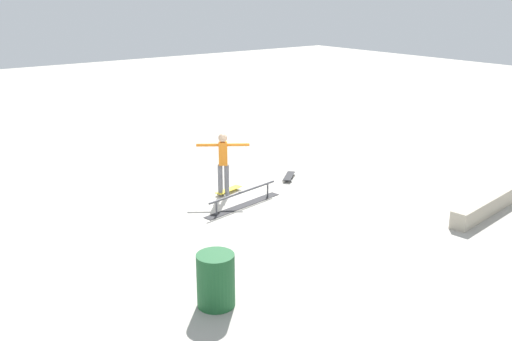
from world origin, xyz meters
name	(u,v)px	position (x,y,z in m)	size (l,w,h in m)	color
ground_plane	(264,211)	(0.00, 0.00, 0.00)	(60.00, 60.00, 0.00)	#ADA89E
grind_rail	(243,199)	(0.17, -0.59, 0.16)	(2.31, 0.60, 0.37)	black
skate_ledge	(484,207)	(-3.81, 3.17, 0.20)	(2.54, 0.36, 0.39)	#B2A893
skater_main	(223,160)	(0.16, -1.43, 0.93)	(1.09, 0.80, 1.59)	slate
skateboard_main	(229,190)	(-0.07, -1.55, 0.07)	(0.82, 0.40, 0.09)	yellow
loose_skateboard_black	(289,176)	(-2.00, -1.47, 0.07)	(0.74, 0.67, 0.09)	black
trash_bin	(216,280)	(3.13, 2.73, 0.45)	(0.61, 0.61, 0.89)	#1E592D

